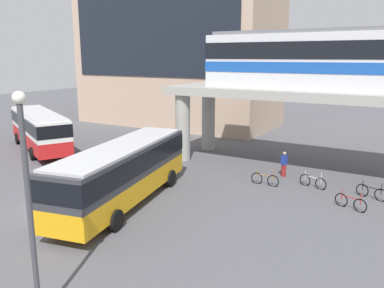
{
  "coord_description": "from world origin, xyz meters",
  "views": [
    {
      "loc": [
        15.98,
        -12.55,
        7.72
      ],
      "look_at": [
        3.37,
        8.62,
        2.2
      ],
      "focal_mm": 36.74,
      "sensor_mm": 36.0,
      "label": 1
    }
  ],
  "objects_px": {
    "bicycle_black": "(371,192)",
    "bicycle_red": "(351,202)",
    "station_building": "(178,32)",
    "bicycle_brown": "(265,179)",
    "bus_secondary": "(39,127)",
    "bus_main": "(123,168)",
    "bicycle_silver": "(313,182)",
    "train": "(376,59)",
    "pedestrian_waiting_near_stop": "(284,165)"
  },
  "relations": [
    {
      "from": "bicycle_black",
      "to": "bicycle_red",
      "type": "bearing_deg",
      "value": -108.18
    },
    {
      "from": "station_building",
      "to": "bicycle_black",
      "type": "relative_size",
      "value": 13.05
    },
    {
      "from": "bicycle_brown",
      "to": "bus_secondary",
      "type": "bearing_deg",
      "value": -177.33
    },
    {
      "from": "bicycle_red",
      "to": "bicycle_black",
      "type": "bearing_deg",
      "value": 71.82
    },
    {
      "from": "bus_main",
      "to": "bus_secondary",
      "type": "height_order",
      "value": "same"
    },
    {
      "from": "bicycle_black",
      "to": "bicycle_silver",
      "type": "xyz_separation_m",
      "value": [
        -3.27,
        0.26,
        0.0
      ]
    },
    {
      "from": "train",
      "to": "bicycle_red",
      "type": "xyz_separation_m",
      "value": [
        0.14,
        -6.03,
        -7.17
      ]
    },
    {
      "from": "station_building",
      "to": "train",
      "type": "bearing_deg",
      "value": -28.65
    },
    {
      "from": "bus_main",
      "to": "bicycle_silver",
      "type": "xyz_separation_m",
      "value": [
        7.96,
        7.88,
        -1.63
      ]
    },
    {
      "from": "station_building",
      "to": "train",
      "type": "xyz_separation_m",
      "value": [
        22.04,
        -12.04,
        -2.9
      ]
    },
    {
      "from": "station_building",
      "to": "bicycle_black",
      "type": "bearing_deg",
      "value": -34.67
    },
    {
      "from": "station_building",
      "to": "pedestrian_waiting_near_stop",
      "type": "relative_size",
      "value": 13.43
    },
    {
      "from": "station_building",
      "to": "bus_secondary",
      "type": "distance_m",
      "value": 19.62
    },
    {
      "from": "station_building",
      "to": "bicycle_red",
      "type": "bearing_deg",
      "value": -39.16
    },
    {
      "from": "train",
      "to": "pedestrian_waiting_near_stop",
      "type": "height_order",
      "value": "train"
    },
    {
      "from": "bus_main",
      "to": "bicycle_brown",
      "type": "xyz_separation_m",
      "value": [
        5.32,
        6.84,
        -1.63
      ]
    },
    {
      "from": "bicycle_brown",
      "to": "bicycle_black",
      "type": "bearing_deg",
      "value": 7.51
    },
    {
      "from": "bus_main",
      "to": "bus_secondary",
      "type": "xyz_separation_m",
      "value": [
        -14.15,
        5.93,
        0.0
      ]
    },
    {
      "from": "pedestrian_waiting_near_stop",
      "to": "bicycle_silver",
      "type": "bearing_deg",
      "value": -30.43
    },
    {
      "from": "station_building",
      "to": "pedestrian_waiting_near_stop",
      "type": "bearing_deg",
      "value": -39.35
    },
    {
      "from": "bicycle_red",
      "to": "bicycle_silver",
      "type": "relative_size",
      "value": 0.98
    },
    {
      "from": "station_building",
      "to": "bicycle_silver",
      "type": "distance_m",
      "value": 27.02
    },
    {
      "from": "station_building",
      "to": "bus_secondary",
      "type": "xyz_separation_m",
      "value": [
        -2.47,
        -17.54,
        -8.45
      ]
    },
    {
      "from": "bus_main",
      "to": "bicycle_red",
      "type": "bearing_deg",
      "value": 27.21
    },
    {
      "from": "pedestrian_waiting_near_stop",
      "to": "bicycle_red",
      "type": "bearing_deg",
      "value": -38.47
    },
    {
      "from": "bus_secondary",
      "to": "bicycle_silver",
      "type": "bearing_deg",
      "value": 5.04
    },
    {
      "from": "bicycle_silver",
      "to": "bus_secondary",
      "type": "bearing_deg",
      "value": -174.96
    },
    {
      "from": "bus_secondary",
      "to": "train",
      "type": "bearing_deg",
      "value": 12.64
    },
    {
      "from": "bus_secondary",
      "to": "station_building",
      "type": "bearing_deg",
      "value": 81.97
    },
    {
      "from": "bicycle_silver",
      "to": "bicycle_black",
      "type": "bearing_deg",
      "value": -4.57
    },
    {
      "from": "bicycle_red",
      "to": "station_building",
      "type": "bearing_deg",
      "value": 140.84
    },
    {
      "from": "bus_secondary",
      "to": "bicycle_red",
      "type": "bearing_deg",
      "value": -1.23
    },
    {
      "from": "pedestrian_waiting_near_stop",
      "to": "station_building",
      "type": "bearing_deg",
      "value": 140.65
    },
    {
      "from": "bus_secondary",
      "to": "bicycle_black",
      "type": "bearing_deg",
      "value": 3.81
    },
    {
      "from": "bus_main",
      "to": "bicycle_silver",
      "type": "bearing_deg",
      "value": 44.72
    },
    {
      "from": "train",
      "to": "pedestrian_waiting_near_stop",
      "type": "bearing_deg",
      "value": -154.14
    },
    {
      "from": "bicycle_black",
      "to": "bicycle_red",
      "type": "relative_size",
      "value": 1.01
    },
    {
      "from": "station_building",
      "to": "bus_secondary",
      "type": "height_order",
      "value": "station_building"
    },
    {
      "from": "station_building",
      "to": "bicycle_red",
      "type": "relative_size",
      "value": 13.15
    },
    {
      "from": "bus_main",
      "to": "bus_secondary",
      "type": "relative_size",
      "value": 1.03
    },
    {
      "from": "bicycle_black",
      "to": "pedestrian_waiting_near_stop",
      "type": "distance_m",
      "value": 5.73
    },
    {
      "from": "station_building",
      "to": "bicycle_brown",
      "type": "distance_m",
      "value": 25.83
    },
    {
      "from": "bicycle_brown",
      "to": "bicycle_silver",
      "type": "bearing_deg",
      "value": 21.53
    },
    {
      "from": "bus_secondary",
      "to": "pedestrian_waiting_near_stop",
      "type": "bearing_deg",
      "value": 9.29
    },
    {
      "from": "bus_secondary",
      "to": "bicycle_black",
      "type": "distance_m",
      "value": 25.49
    },
    {
      "from": "bus_secondary",
      "to": "pedestrian_waiting_near_stop",
      "type": "height_order",
      "value": "bus_secondary"
    },
    {
      "from": "bus_main",
      "to": "bicycle_brown",
      "type": "distance_m",
      "value": 8.82
    },
    {
      "from": "station_building",
      "to": "pedestrian_waiting_near_stop",
      "type": "distance_m",
      "value": 24.51
    },
    {
      "from": "bus_main",
      "to": "bicycle_silver",
      "type": "height_order",
      "value": "bus_main"
    },
    {
      "from": "bicycle_red",
      "to": "bicycle_brown",
      "type": "bearing_deg",
      "value": 164.46
    }
  ]
}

